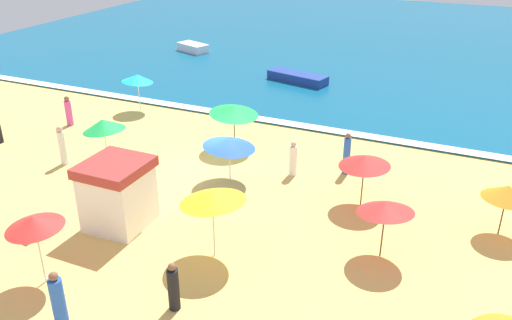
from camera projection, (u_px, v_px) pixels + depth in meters
ground_plane at (213, 171)px, 22.97m from camera, size 60.00×60.00×0.00m
ocean_water at (368, 38)px, 46.03m from camera, size 60.00×44.00×0.10m
wave_breaker_foam at (270, 120)px, 28.12m from camera, size 57.00×0.70×0.01m
lifeguard_cabana at (118, 193)px, 18.58m from camera, size 2.09×2.21×2.43m
beach_umbrella_0 at (103, 125)px, 22.80m from camera, size 2.08×2.05×2.18m
beach_umbrella_1 at (229, 142)px, 21.41m from camera, size 2.78×2.76×2.03m
beach_umbrella_2 at (34, 222)px, 15.28m from camera, size 2.37×2.36×2.33m
beach_umbrella_3 at (386, 207)px, 16.63m from camera, size 2.56×2.55×2.09m
beach_umbrella_5 at (365, 161)px, 19.59m from camera, size 2.58×2.57×2.08m
beach_umbrella_6 at (212, 197)px, 16.51m from camera, size 2.64×2.63×2.42m
beach_umbrella_7 at (234, 110)px, 24.39m from camera, size 2.84×2.82×2.19m
beach_umbrella_8 at (507, 192)px, 17.85m from camera, size 2.32×2.32×1.91m
beach_umbrella_9 at (137, 78)px, 28.98m from camera, size 2.38×2.37×2.15m
beachgoer_0 at (173, 288)px, 14.80m from camera, size 0.37×0.37×1.53m
beachgoer_4 at (347, 154)px, 22.41m from camera, size 0.42×0.42×1.82m
beachgoer_6 at (58, 302)px, 14.09m from camera, size 0.52×0.52×1.78m
beachgoer_9 at (33, 228)px, 18.25m from camera, size 0.51×0.51×0.82m
beachgoer_10 at (62, 146)px, 23.22m from camera, size 0.44×0.44×1.79m
beachgoer_11 at (69, 111)px, 27.48m from camera, size 0.35×0.35×1.57m
beachgoer_12 at (293, 159)px, 22.32m from camera, size 0.46×0.46×1.53m
small_boat_0 at (193, 47)px, 41.45m from camera, size 2.73×1.98×0.61m
small_boat_1 at (297, 77)px, 34.25m from camera, size 4.12×2.09×0.56m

